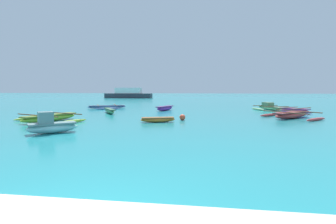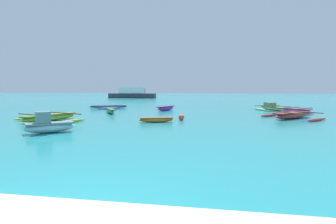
# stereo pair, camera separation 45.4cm
# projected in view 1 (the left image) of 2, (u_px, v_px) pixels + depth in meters

# --- Properties ---
(moored_boat_0) EXTENTS (2.26, 2.07, 1.04)m
(moored_boat_0) POSITION_uv_depth(u_px,v_px,m) (51.00, 126.00, 12.59)
(moored_boat_0) COLOR #96D0D1
(moored_boat_0) RESTS_ON ground_plane
(moored_boat_1) EXTENTS (1.57, 2.71, 0.44)m
(moored_boat_1) POSITION_uv_depth(u_px,v_px,m) (165.00, 108.00, 25.67)
(moored_boat_1) COLOR purple
(moored_boat_1) RESTS_ON ground_plane
(moored_boat_2) EXTENTS (4.03, 4.53, 0.38)m
(moored_boat_2) POSITION_uv_depth(u_px,v_px,m) (107.00, 107.00, 28.73)
(moored_boat_2) COLOR #5870AA
(moored_boat_2) RESTS_ON ground_plane
(moored_boat_3) EXTENTS (3.41, 3.30, 0.54)m
(moored_boat_3) POSITION_uv_depth(u_px,v_px,m) (295.00, 111.00, 22.31)
(moored_boat_3) COLOR #D054B8
(moored_boat_3) RESTS_ON ground_plane
(moored_boat_4) EXTENTS (3.65, 4.09, 0.74)m
(moored_boat_4) POSITION_uv_depth(u_px,v_px,m) (270.00, 107.00, 26.73)
(moored_boat_4) COLOR #97D48C
(moored_boat_4) RESTS_ON ground_plane
(moored_boat_5) EXTENTS (2.29, 1.20, 0.32)m
(moored_boat_5) POSITION_uv_depth(u_px,v_px,m) (158.00, 119.00, 16.71)
(moored_boat_5) COLOR orange
(moored_boat_5) RESTS_ON ground_plane
(moored_boat_6) EXTENTS (4.81, 4.02, 0.51)m
(moored_boat_6) POSITION_uv_depth(u_px,v_px,m) (50.00, 118.00, 17.20)
(moored_boat_6) COLOR #96BB36
(moored_boat_6) RESTS_ON ground_plane
(moored_boat_7) EXTENTS (2.08, 2.96, 0.41)m
(moored_boat_7) POSITION_uv_depth(u_px,v_px,m) (110.00, 111.00, 22.81)
(moored_boat_7) COLOR #499A61
(moored_boat_7) RESTS_ON ground_plane
(moored_boat_8) EXTENTS (4.25, 4.35, 0.52)m
(moored_boat_8) POSITION_uv_depth(u_px,v_px,m) (291.00, 115.00, 18.93)
(moored_boat_8) COLOR #C93F40
(moored_boat_8) RESTS_ON ground_plane
(mooring_buoy_0) EXTENTS (0.40, 0.40, 0.40)m
(mooring_buoy_0) POSITION_uv_depth(u_px,v_px,m) (182.00, 117.00, 17.77)
(mooring_buoy_0) COLOR #E54C2D
(mooring_buoy_0) RESTS_ON ground_plane
(distant_ferry) EXTENTS (10.78, 2.37, 2.37)m
(distant_ferry) POSITION_uv_depth(u_px,v_px,m) (128.00, 94.00, 60.24)
(distant_ferry) COLOR #2D333D
(distant_ferry) RESTS_ON ground_plane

